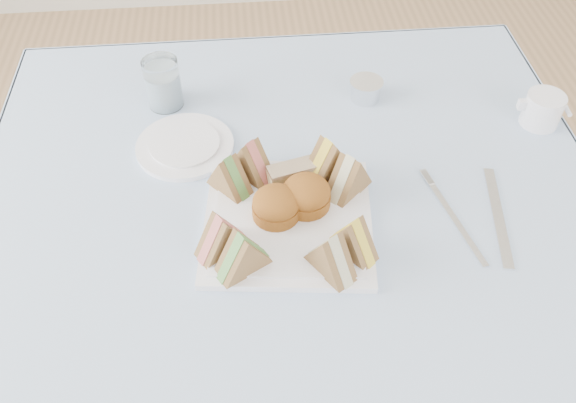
{
  "coord_description": "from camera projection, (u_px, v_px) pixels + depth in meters",
  "views": [
    {
      "loc": [
        -0.07,
        -0.62,
        1.46
      ],
      "look_at": [
        -0.01,
        -0.01,
        0.8
      ],
      "focal_mm": 38.0,
      "sensor_mm": 36.0,
      "label": 1
    }
  ],
  "objects": [
    {
      "name": "sandwich_bl_b",
      "position": [
        251.0,
        159.0,
        0.97
      ],
      "size": [
        0.08,
        0.09,
        0.07
      ],
      "primitive_type": null,
      "rotation": [
        0.0,
        0.0,
        2.31
      ],
      "color": "brown",
      "rests_on": "serving_plate"
    },
    {
      "name": "water_glass",
      "position": [
        163.0,
        83.0,
        1.1
      ],
      "size": [
        0.08,
        0.08,
        0.09
      ],
      "primitive_type": "cylinder",
      "rotation": [
        0.0,
        0.0,
        -0.35
      ],
      "color": "white",
      "rests_on": "tablecloth"
    },
    {
      "name": "sandwich_br_b",
      "position": [
        328.0,
        159.0,
        0.96
      ],
      "size": [
        0.09,
        0.08,
        0.08
      ],
      "primitive_type": null,
      "rotation": [
        0.0,
        0.0,
        -2.57
      ],
      "color": "brown",
      "rests_on": "serving_plate"
    },
    {
      "name": "sandwich_br_a",
      "position": [
        349.0,
        174.0,
        0.94
      ],
      "size": [
        0.09,
        0.09,
        0.07
      ],
      "primitive_type": null,
      "rotation": [
        0.0,
        0.0,
        -2.37
      ],
      "color": "brown",
      "rests_on": "serving_plate"
    },
    {
      "name": "knife",
      "position": [
        498.0,
        216.0,
        0.94
      ],
      "size": [
        0.05,
        0.21,
        0.0
      ],
      "primitive_type": "cube",
      "rotation": [
        0.0,
        0.0,
        -0.17
      ],
      "color": "silver",
      "rests_on": "tablecloth"
    },
    {
      "name": "creamer_jug",
      "position": [
        543.0,
        110.0,
        1.08
      ],
      "size": [
        0.07,
        0.07,
        0.06
      ],
      "primitive_type": "cylinder",
      "rotation": [
        0.0,
        0.0,
        -0.08
      ],
      "color": "white",
      "rests_on": "tablecloth"
    },
    {
      "name": "tablecloth",
      "position": [
        294.0,
        218.0,
        0.95
      ],
      "size": [
        1.02,
        1.02,
        0.01
      ],
      "primitive_type": "cube",
      "color": "#B2CBF8",
      "rests_on": "table"
    },
    {
      "name": "side_plate",
      "position": [
        185.0,
        146.0,
        1.05
      ],
      "size": [
        0.21,
        0.21,
        0.01
      ],
      "primitive_type": "cylinder",
      "rotation": [
        0.0,
        0.0,
        -0.3
      ],
      "color": "white",
      "rests_on": "tablecloth"
    },
    {
      "name": "serving_plate",
      "position": [
        288.0,
        221.0,
        0.93
      ],
      "size": [
        0.28,
        0.28,
        0.01
      ],
      "primitive_type": "cube",
      "rotation": [
        0.0,
        0.0,
        -0.11
      ],
      "color": "white",
      "rests_on": "tablecloth"
    },
    {
      "name": "sandwich_fl_a",
      "position": [
        221.0,
        234.0,
        0.86
      ],
      "size": [
        0.09,
        0.07,
        0.07
      ],
      "primitive_type": null,
      "rotation": [
        0.0,
        0.0,
        0.57
      ],
      "color": "brown",
      "rests_on": "serving_plate"
    },
    {
      "name": "pastry_slice",
      "position": [
        292.0,
        174.0,
        0.97
      ],
      "size": [
        0.08,
        0.05,
        0.04
      ],
      "primitive_type": "cube",
      "rotation": [
        0.0,
        0.0,
        0.27
      ],
      "color": "tan",
      "rests_on": "serving_plate"
    },
    {
      "name": "sandwich_fr_b",
      "position": [
        331.0,
        253.0,
        0.84
      ],
      "size": [
        0.07,
        0.09,
        0.07
      ],
      "primitive_type": null,
      "rotation": [
        0.0,
        0.0,
        -0.98
      ],
      "color": "brown",
      "rests_on": "serving_plate"
    },
    {
      "name": "sandwich_fl_b",
      "position": [
        242.0,
        252.0,
        0.84
      ],
      "size": [
        0.09,
        0.07,
        0.07
      ],
      "primitive_type": null,
      "rotation": [
        0.0,
        0.0,
        0.53
      ],
      "color": "brown",
      "rests_on": "serving_plate"
    },
    {
      "name": "scone_right",
      "position": [
        306.0,
        194.0,
        0.93
      ],
      "size": [
        0.09,
        0.09,
        0.05
      ],
      "primitive_type": "cylinder",
      "rotation": [
        0.0,
        0.0,
        0.24
      ],
      "color": "#A66426",
      "rests_on": "serving_plate"
    },
    {
      "name": "sandwich_fr_a",
      "position": [
        353.0,
        236.0,
        0.86
      ],
      "size": [
        0.08,
        0.08,
        0.07
      ],
      "primitive_type": null,
      "rotation": [
        0.0,
        0.0,
        -0.87
      ],
      "color": "brown",
      "rests_on": "serving_plate"
    },
    {
      "name": "fork",
      "position": [
        457.0,
        223.0,
        0.93
      ],
      "size": [
        0.05,
        0.17,
        0.0
      ],
      "primitive_type": "cube",
      "rotation": [
        0.0,
        0.0,
        0.21
      ],
      "color": "silver",
      "rests_on": "tablecloth"
    },
    {
      "name": "sandwich_bl_a",
      "position": [
        229.0,
        173.0,
        0.95
      ],
      "size": [
        0.08,
        0.08,
        0.07
      ],
      "primitive_type": null,
      "rotation": [
        0.0,
        0.0,
        2.28
      ],
      "color": "brown",
      "rests_on": "serving_plate"
    },
    {
      "name": "scone_left",
      "position": [
        276.0,
        205.0,
        0.91
      ],
      "size": [
        0.08,
        0.08,
        0.05
      ],
      "primitive_type": "cylinder",
      "rotation": [
        0.0,
        0.0,
        -0.18
      ],
      "color": "#A66426",
      "rests_on": "serving_plate"
    },
    {
      "name": "tea_strainer",
      "position": [
        366.0,
        91.0,
        1.14
      ],
      "size": [
        0.07,
        0.07,
        0.03
      ],
      "primitive_type": "cylinder",
      "rotation": [
        0.0,
        0.0,
        0.1
      ],
      "color": "silver",
      "rests_on": "tablecloth"
    },
    {
      "name": "table",
      "position": [
        293.0,
        340.0,
        1.22
      ],
      "size": [
        0.9,
        0.9,
        0.74
      ],
      "primitive_type": "cube",
      "color": "brown",
      "rests_on": "floor"
    }
  ]
}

